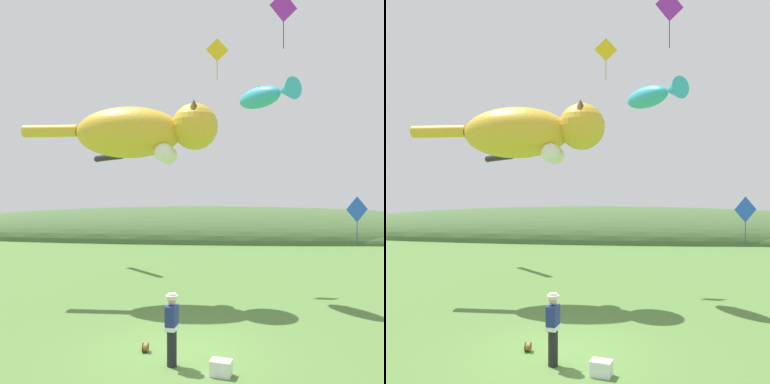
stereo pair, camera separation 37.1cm
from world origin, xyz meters
The scene contains 11 objects.
ground_plane centered at (0.00, 0.00, 0.00)m, with size 120.00×120.00×0.00m, color #517A38.
distant_hill_ridge centered at (1.35, 28.40, 0.00)m, with size 61.44×13.71×5.51m.
festival_attendant centered at (-0.10, -0.82, 0.95)m, with size 0.33×0.46×1.77m.
kite_spool centered at (-0.91, 0.02, 0.13)m, with size 0.15×0.25×0.25m.
picnic_cooler centered at (1.10, -1.26, 0.18)m, with size 0.55×0.43×0.36m.
kite_giant_cat centered at (-2.07, 5.57, 6.55)m, with size 7.87×2.26×2.39m.
kite_fish_windsock centered at (2.77, 6.35, 8.10)m, with size 2.55×3.10×0.98m.
kite_tube_streamer centered at (-5.48, 12.68, 6.14)m, with size 2.39×2.57×0.44m.
kite_diamond_gold centered at (0.77, 9.39, 10.98)m, with size 1.09×0.22×2.01m.
kite_diamond_violet centered at (3.15, 3.64, 10.50)m, with size 0.98×0.40×1.95m.
kite_diamond_blue centered at (6.24, 5.81, 3.52)m, with size 0.93×0.41×1.90m.
Camera 1 is at (1.23, -11.12, 4.29)m, focal length 40.00 mm.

